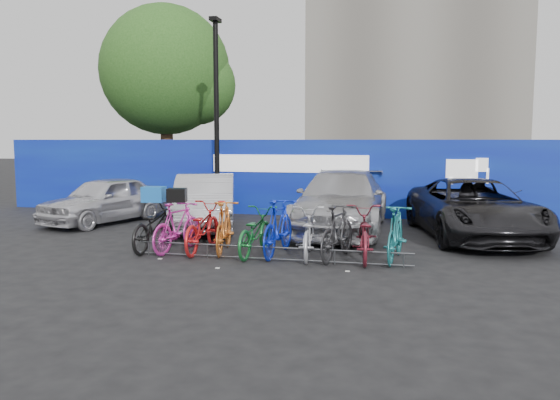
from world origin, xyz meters
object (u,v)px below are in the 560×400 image
(car_1, at_px, (205,202))
(bike_9, at_px, (395,234))
(bike_4, at_px, (255,232))
(bike_8, at_px, (364,234))
(bike_rack, at_px, (269,253))
(lamppost, at_px, (216,112))
(car_3, at_px, (474,209))
(bike_3, at_px, (224,227))
(bike_5, at_px, (278,227))
(bike_2, at_px, (202,227))
(bike_6, at_px, (307,233))
(bike_7, at_px, (337,232))
(car_0, at_px, (105,200))
(car_2, at_px, (342,201))
(bike_1, at_px, (178,227))
(bike_0, at_px, (155,226))
(tree, at_px, (171,74))

(car_1, height_order, bike_9, car_1)
(bike_4, bearing_deg, bike_8, -173.84)
(bike_rack, relative_size, car_1, 1.26)
(lamppost, xyz_separation_m, car_3, (7.43, -2.39, -2.55))
(bike_3, distance_m, bike_5, 1.20)
(bike_4, bearing_deg, bike_2, -1.50)
(bike_6, height_order, bike_7, bike_7)
(bike_2, distance_m, bike_3, 0.49)
(bike_rack, height_order, bike_3, bike_3)
(bike_6, bearing_deg, car_0, -33.92)
(bike_6, height_order, bike_9, bike_9)
(lamppost, xyz_separation_m, bike_2, (1.56, -5.40, -2.75))
(car_0, bearing_deg, car_2, 18.46)
(bike_rack, bearing_deg, car_2, 76.45)
(car_1, distance_m, bike_7, 5.01)
(car_2, relative_size, bike_1, 3.04)
(bike_3, distance_m, bike_9, 3.57)
(car_0, bearing_deg, bike_5, -11.92)
(car_0, relative_size, bike_2, 1.98)
(bike_3, xyz_separation_m, bike_7, (2.43, -0.12, 0.00))
(bike_0, xyz_separation_m, bike_1, (0.57, -0.07, 0.01))
(lamppost, xyz_separation_m, bike_3, (2.06, -5.40, -2.72))
(bike_1, height_order, bike_8, bike_1)
(tree, xyz_separation_m, bike_0, (4.05, -10.09, -4.54))
(bike_4, relative_size, bike_8, 0.93)
(bike_8, bearing_deg, bike_4, -3.64)
(car_3, distance_m, bike_3, 6.16)
(car_1, xyz_separation_m, car_2, (3.64, 0.46, 0.06))
(bike_4, height_order, bike_5, bike_5)
(bike_rack, bearing_deg, bike_3, 152.42)
(car_1, distance_m, bike_9, 5.90)
(car_1, relative_size, bike_9, 2.42)
(bike_1, height_order, bike_6, bike_1)
(bike_0, height_order, bike_3, bike_3)
(bike_0, xyz_separation_m, bike_5, (2.78, 0.00, 0.07))
(car_3, distance_m, bike_1, 7.11)
(tree, distance_m, bike_0, 11.79)
(car_2, bearing_deg, bike_8, -75.76)
(car_1, height_order, bike_1, car_1)
(bike_0, xyz_separation_m, bike_3, (1.58, 0.04, 0.03))
(bike_1, bearing_deg, car_3, -143.15)
(bike_rack, xyz_separation_m, car_2, (0.96, 3.99, 0.63))
(bike_4, distance_m, bike_8, 2.24)
(bike_rack, bearing_deg, bike_7, 20.45)
(car_3, relative_size, bike_6, 2.75)
(bike_4, bearing_deg, bike_6, -173.02)
(bike_1, bearing_deg, bike_2, -156.73)
(bike_2, relative_size, bike_8, 1.00)
(bike_rack, height_order, car_3, car_3)
(bike_2, bearing_deg, car_2, -128.67)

